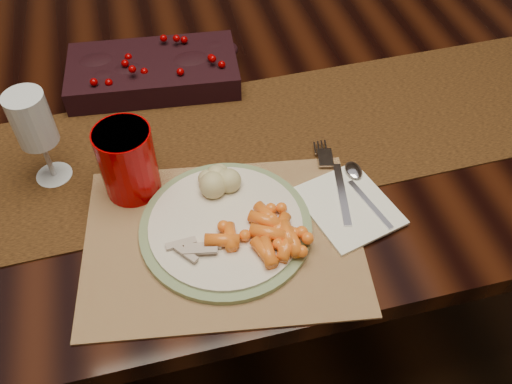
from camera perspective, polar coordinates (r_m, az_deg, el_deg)
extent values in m
plane|color=black|center=(1.62, -3.01, -10.87)|extent=(5.00, 5.00, 0.00)
cube|color=black|center=(1.31, -3.66, -2.66)|extent=(1.80, 1.00, 0.75)
cube|color=#34210D|center=(0.94, -0.08, 5.56)|extent=(1.54, 0.35, 0.00)
cube|color=brown|center=(0.81, -3.50, -4.95)|extent=(0.45, 0.36, 0.00)
cylinder|color=silver|center=(0.81, -3.21, -3.60)|extent=(0.30, 0.30, 0.01)
cube|color=white|center=(0.85, 9.68, -1.46)|extent=(0.16, 0.17, 0.00)
cylinder|color=#A20001|center=(0.84, -13.36, 3.16)|extent=(0.09, 0.09, 0.12)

